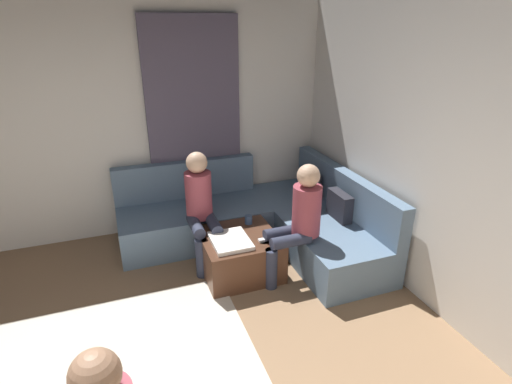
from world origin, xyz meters
name	(u,v)px	position (x,y,z in m)	size (l,w,h in m)	color
wall_back	(511,187)	(0.00, 2.94, 1.35)	(6.00, 0.12, 2.70)	silver
wall_left	(76,126)	(-2.94, 0.00, 1.35)	(0.12, 6.00, 2.70)	silver
curtain_panel	(195,128)	(-2.84, 1.30, 1.25)	(0.06, 1.10, 2.50)	#595166
sectional_couch	(263,220)	(-2.08, 1.88, 0.28)	(2.10, 2.55, 0.87)	slate
ottoman	(239,254)	(-1.58, 1.43, 0.21)	(0.76, 0.76, 0.42)	#4C2D1E
folded_blanket	(230,241)	(-1.48, 1.31, 0.44)	(0.44, 0.36, 0.04)	white
coffee_mug	(249,220)	(-1.80, 1.61, 0.47)	(0.08, 0.08, 0.10)	#334C72
game_remote	(266,239)	(-1.40, 1.65, 0.43)	(0.05, 0.15, 0.02)	white
person_on_couch_back	(297,219)	(-1.30, 1.93, 0.66)	(0.30, 0.60, 1.20)	#2D3347
person_on_couch_side	(201,205)	(-1.93, 1.13, 0.66)	(0.60, 0.30, 1.20)	#2D3347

